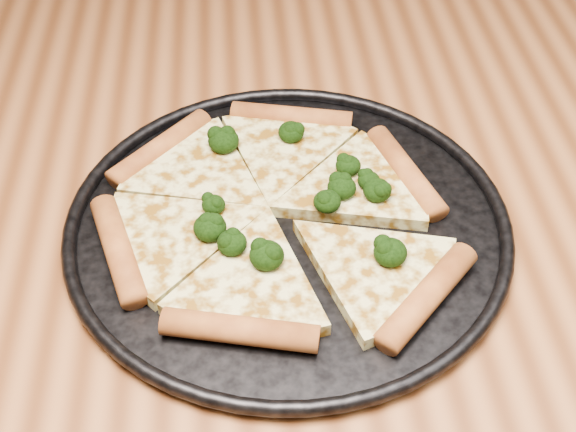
{
  "coord_description": "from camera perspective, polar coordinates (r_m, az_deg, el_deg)",
  "views": [
    {
      "loc": [
        -0.07,
        -0.52,
        1.25
      ],
      "look_at": [
        -0.03,
        -0.03,
        0.77
      ],
      "focal_mm": 48.88,
      "sensor_mm": 36.0,
      "label": 1
    }
  ],
  "objects": [
    {
      "name": "pizza_pan",
      "position": [
        0.69,
        -0.0,
        -0.48
      ],
      "size": [
        0.39,
        0.39,
        0.02
      ],
      "color": "black",
      "rests_on": "dining_table"
    },
    {
      "name": "pizza",
      "position": [
        0.69,
        -1.09,
        0.38
      ],
      "size": [
        0.33,
        0.32,
        0.02
      ],
      "rotation": [
        0.0,
        0.0,
        -0.23
      ],
      "color": "#E1DB8A",
      "rests_on": "pizza_pan"
    },
    {
      "name": "dining_table",
      "position": [
        0.79,
        2.25,
        -3.85
      ],
      "size": [
        1.2,
        0.9,
        0.75
      ],
      "color": "#9B5B30",
      "rests_on": "ground"
    },
    {
      "name": "broccoli_florets",
      "position": [
        0.69,
        0.41,
        1.28
      ],
      "size": [
        0.18,
        0.19,
        0.02
      ],
      "color": "black",
      "rests_on": "pizza"
    }
  ]
}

